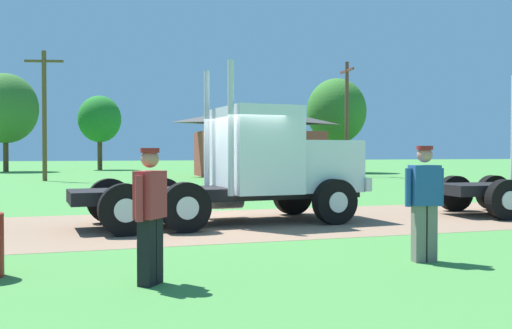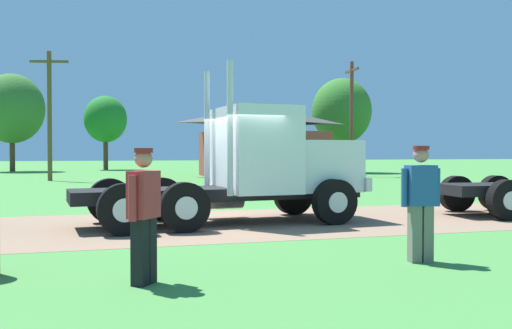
{
  "view_description": "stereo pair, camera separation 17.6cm",
  "coord_description": "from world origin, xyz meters",
  "px_view_note": "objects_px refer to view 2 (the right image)",
  "views": [
    {
      "loc": [
        -3.12,
        -12.8,
        1.68
      ],
      "look_at": [
        0.96,
        0.33,
        1.38
      ],
      "focal_mm": 39.54,
      "sensor_mm": 36.0,
      "label": 1
    },
    {
      "loc": [
        -2.95,
        -12.85,
        1.68
      ],
      "look_at": [
        0.96,
        0.33,
        1.38
      ],
      "focal_mm": 39.54,
      "sensor_mm": 36.0,
      "label": 2
    }
  ],
  "objects_px": {
    "utility_pole_far": "(352,116)",
    "shed_building": "(263,142)",
    "visitor_standing_near": "(421,198)",
    "utility_pole_near": "(50,112)",
    "visitor_walking_mid": "(144,210)",
    "truck_foreground_white": "(258,168)"
  },
  "relations": [
    {
      "from": "truck_foreground_white",
      "to": "utility_pole_near",
      "type": "xyz_separation_m",
      "value": [
        -6.1,
        21.97,
        2.72
      ]
    },
    {
      "from": "shed_building",
      "to": "utility_pole_far",
      "type": "relative_size",
      "value": 1.15
    },
    {
      "from": "utility_pole_far",
      "to": "shed_building",
      "type": "bearing_deg",
      "value": 155.09
    },
    {
      "from": "utility_pole_near",
      "to": "shed_building",
      "type": "bearing_deg",
      "value": 12.35
    },
    {
      "from": "truck_foreground_white",
      "to": "utility_pole_far",
      "type": "distance_m",
      "value": 26.34
    },
    {
      "from": "truck_foreground_white",
      "to": "utility_pole_far",
      "type": "relative_size",
      "value": 0.88
    },
    {
      "from": "truck_foreground_white",
      "to": "visitor_walking_mid",
      "type": "xyz_separation_m",
      "value": [
        -3.25,
        -5.74,
        -0.36
      ]
    },
    {
      "from": "truck_foreground_white",
      "to": "utility_pole_near",
      "type": "bearing_deg",
      "value": 105.52
    },
    {
      "from": "utility_pole_far",
      "to": "utility_pole_near",
      "type": "bearing_deg",
      "value": -178.64
    },
    {
      "from": "visitor_walking_mid",
      "to": "utility_pole_far",
      "type": "relative_size",
      "value": 0.22
    },
    {
      "from": "shed_building",
      "to": "visitor_standing_near",
      "type": "bearing_deg",
      "value": -102.86
    },
    {
      "from": "visitor_standing_near",
      "to": "shed_building",
      "type": "height_order",
      "value": "shed_building"
    },
    {
      "from": "visitor_walking_mid",
      "to": "utility_pole_near",
      "type": "xyz_separation_m",
      "value": [
        -2.85,
        27.71,
        3.08
      ]
    },
    {
      "from": "visitor_standing_near",
      "to": "shed_building",
      "type": "xyz_separation_m",
      "value": [
        6.97,
        30.52,
        1.4
      ]
    },
    {
      "from": "truck_foreground_white",
      "to": "visitor_standing_near",
      "type": "relative_size",
      "value": 3.94
    },
    {
      "from": "visitor_standing_near",
      "to": "utility_pole_far",
      "type": "height_order",
      "value": "utility_pole_far"
    },
    {
      "from": "visitor_walking_mid",
      "to": "shed_building",
      "type": "distance_m",
      "value": 32.77
    },
    {
      "from": "utility_pole_near",
      "to": "utility_pole_far",
      "type": "bearing_deg",
      "value": 1.36
    },
    {
      "from": "utility_pole_near",
      "to": "visitor_standing_near",
      "type": "bearing_deg",
      "value": -75.64
    },
    {
      "from": "visitor_walking_mid",
      "to": "utility_pole_near",
      "type": "relative_size",
      "value": 0.23
    },
    {
      "from": "visitor_standing_near",
      "to": "utility_pole_far",
      "type": "xyz_separation_m",
      "value": [
        12.56,
        27.92,
        3.23
      ]
    },
    {
      "from": "truck_foreground_white",
      "to": "visitor_walking_mid",
      "type": "height_order",
      "value": "truck_foreground_white"
    }
  ]
}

